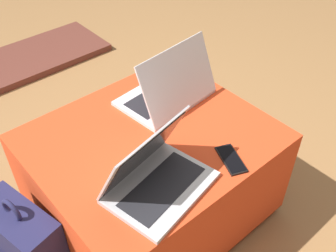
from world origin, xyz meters
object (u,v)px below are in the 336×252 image
at_px(laptop_near, 155,176).
at_px(laptop_far, 169,91).
at_px(cell_phone, 231,159).
at_px(backpack, 26,251).

bearing_deg(laptop_near, laptop_far, 32.26).
height_order(laptop_far, cell_phone, laptop_far).
bearing_deg(cell_phone, laptop_far, -76.10).
height_order(cell_phone, backpack, cell_phone).
height_order(laptop_near, backpack, laptop_near).
xyz_separation_m(laptop_far, cell_phone, (-0.06, -0.41, -0.05)).
bearing_deg(laptop_far, laptop_near, 37.78).
relative_size(laptop_near, laptop_far, 0.97).
relative_size(laptop_near, cell_phone, 2.43).
distance_m(cell_phone, backpack, 0.82).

